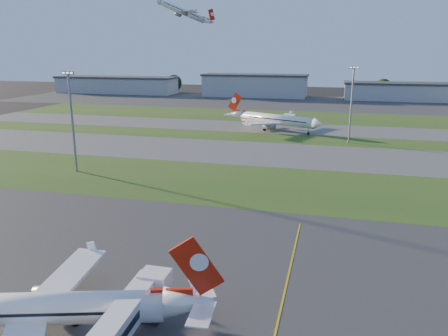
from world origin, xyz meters
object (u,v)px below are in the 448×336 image
(light_mast_west, at_px, (72,115))
(airliner_taxiing, at_px, (276,120))
(airliner_parked, at_px, (40,309))
(light_mast_centre, at_px, (352,100))

(light_mast_west, bearing_deg, airliner_taxiing, 59.91)
(airliner_parked, relative_size, airliner_taxiing, 0.88)
(airliner_taxiing, xyz_separation_m, light_mast_west, (-42.37, -73.11, 10.43))
(airliner_parked, bearing_deg, airliner_taxiing, 70.22)
(airliner_taxiing, distance_m, light_mast_west, 85.14)
(airliner_parked, height_order, airliner_taxiing, airliner_taxiing)
(airliner_taxiing, relative_size, light_mast_west, 1.46)
(light_mast_west, bearing_deg, light_mast_centre, 38.66)
(light_mast_west, bearing_deg, airliner_parked, -60.40)
(airliner_taxiing, xyz_separation_m, light_mast_centre, (27.63, -17.11, 10.43))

